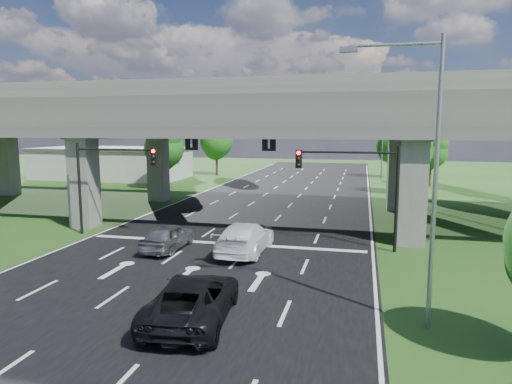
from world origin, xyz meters
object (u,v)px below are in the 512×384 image
at_px(signal_right, 357,178).
at_px(streetlight_near, 424,161).
at_px(streetlight_beyond, 380,136).
at_px(streetlight_far, 385,140).
at_px(car_silver, 168,237).
at_px(car_dark, 249,235).
at_px(car_white, 245,238).
at_px(signal_left, 108,172).
at_px(car_trailing, 193,299).

relative_size(signal_right, streetlight_near, 0.60).
relative_size(streetlight_near, streetlight_beyond, 1.00).
relative_size(streetlight_far, car_silver, 2.23).
bearing_deg(streetlight_far, car_dark, -111.63).
relative_size(streetlight_near, car_white, 1.72).
relative_size(signal_right, car_dark, 1.38).
height_order(car_dark, car_white, car_white).
bearing_deg(car_white, car_silver, 6.64).
height_order(signal_left, streetlight_far, streetlight_far).
height_order(car_silver, car_white, car_white).
xyz_separation_m(signal_right, car_silver, (-10.48, -2.54, -3.39)).
bearing_deg(streetlight_beyond, signal_right, -93.61).
bearing_deg(car_silver, signal_right, -165.75).
xyz_separation_m(streetlight_beyond, car_trailing, (-7.83, -47.40, -5.01)).
relative_size(streetlight_beyond, car_silver, 2.23).
bearing_deg(streetlight_far, signal_left, -131.78).
distance_m(car_white, car_trailing, 9.27).
distance_m(signal_right, car_dark, 7.03).
xyz_separation_m(streetlight_near, car_silver, (-12.75, 7.41, -5.05)).
xyz_separation_m(signal_left, car_dark, (9.59, -0.94, -3.44)).
distance_m(car_silver, car_trailing, 10.09).
relative_size(car_silver, car_white, 0.77).
xyz_separation_m(signal_left, car_trailing, (10.09, -11.34, -3.35)).
height_order(streetlight_far, streetlight_beyond, same).
xyz_separation_m(signal_left, car_silver, (5.17, -2.54, -3.39)).
distance_m(streetlight_near, car_white, 12.46).
bearing_deg(signal_left, car_silver, -26.16).
xyz_separation_m(signal_right, signal_left, (-15.65, 0.00, 0.00)).
bearing_deg(car_dark, car_white, 97.39).
relative_size(streetlight_beyond, car_trailing, 1.73).
distance_m(car_silver, car_dark, 4.71).
relative_size(signal_left, car_trailing, 1.04).
relative_size(signal_right, car_trailing, 1.04).
height_order(streetlight_far, car_white, streetlight_far).
height_order(streetlight_beyond, car_white, streetlight_beyond).
distance_m(streetlight_far, car_trailing, 32.75).
xyz_separation_m(streetlight_beyond, car_dark, (-8.33, -37.00, -5.10)).
bearing_deg(car_trailing, signal_left, -54.58).
height_order(streetlight_near, car_white, streetlight_near).
relative_size(signal_left, car_white, 1.03).
bearing_deg(streetlight_far, car_white, -110.54).
distance_m(signal_left, streetlight_far, 26.95).
bearing_deg(car_dark, signal_left, 0.30).
bearing_deg(car_dark, streetlight_near, 138.68).
distance_m(signal_right, car_silver, 11.31).
bearing_deg(car_white, car_trailing, 93.81).
bearing_deg(signal_left, car_trailing, -48.34).
distance_m(signal_left, car_trailing, 15.55).
bearing_deg(streetlight_far, car_silver, -119.44).
bearing_deg(signal_left, streetlight_far, 48.22).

